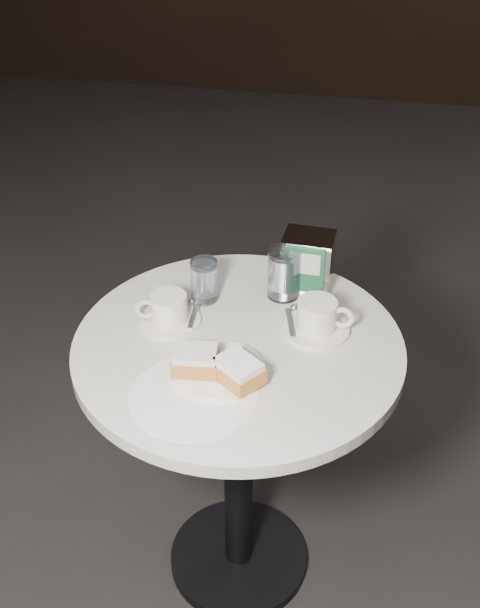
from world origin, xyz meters
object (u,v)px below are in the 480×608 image
(water_glass_left, at_px, (204,281))
(water_glass_right, at_px, (284,274))
(coffee_cup_left, at_px, (169,311))
(coffee_cup_right, at_px, (317,318))
(napkin_dispenser, at_px, (308,261))
(beignet_plate, at_px, (218,368))
(cafe_table, at_px, (238,411))

(water_glass_left, distance_m, water_glass_right, 0.18)
(coffee_cup_left, relative_size, coffee_cup_right, 1.10)
(coffee_cup_right, xyz_separation_m, napkin_dispenser, (-0.04, 0.17, 0.03))
(coffee_cup_left, xyz_separation_m, napkin_dispenser, (0.28, 0.20, 0.04))
(water_glass_left, relative_size, napkin_dispenser, 0.75)
(coffee_cup_left, xyz_separation_m, water_glass_right, (0.23, 0.15, 0.03))
(coffee_cup_left, bearing_deg, beignet_plate, -65.77)
(coffee_cup_left, bearing_deg, water_glass_left, 42.61)
(coffee_cup_right, bearing_deg, napkin_dispenser, 104.80)
(cafe_table, xyz_separation_m, water_glass_left, (-0.10, 0.14, 0.25))
(coffee_cup_right, bearing_deg, water_glass_right, 127.93)
(beignet_plate, height_order, water_glass_left, water_glass_left)
(coffee_cup_right, xyz_separation_m, water_glass_right, (-0.09, 0.12, 0.02))
(water_glass_left, bearing_deg, napkin_dispenser, 23.81)
(coffee_cup_left, bearing_deg, coffee_cup_right, -12.82)
(napkin_dispenser, bearing_deg, water_glass_left, -152.36)
(napkin_dispenser, bearing_deg, cafe_table, -112.14)
(beignet_plate, height_order, coffee_cup_right, coffee_cup_right)
(cafe_table, xyz_separation_m, water_glass_right, (0.07, 0.19, 0.26))
(beignet_plate, xyz_separation_m, napkin_dispenser, (0.14, 0.35, 0.04))
(cafe_table, xyz_separation_m, coffee_cup_left, (-0.16, 0.04, 0.23))
(cafe_table, distance_m, napkin_dispenser, 0.38)
(cafe_table, xyz_separation_m, coffee_cup_right, (0.16, 0.07, 0.23))
(cafe_table, bearing_deg, beignet_plate, -99.31)
(cafe_table, height_order, napkin_dispenser, napkin_dispenser)
(water_glass_left, bearing_deg, coffee_cup_left, -119.56)
(water_glass_left, bearing_deg, beignet_plate, -71.64)
(cafe_table, height_order, coffee_cup_left, coffee_cup_left)
(coffee_cup_right, height_order, water_glass_right, water_glass_right)
(coffee_cup_left, distance_m, coffee_cup_right, 0.32)
(cafe_table, height_order, water_glass_left, water_glass_left)
(cafe_table, xyz_separation_m, napkin_dispenser, (0.12, 0.24, 0.26))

